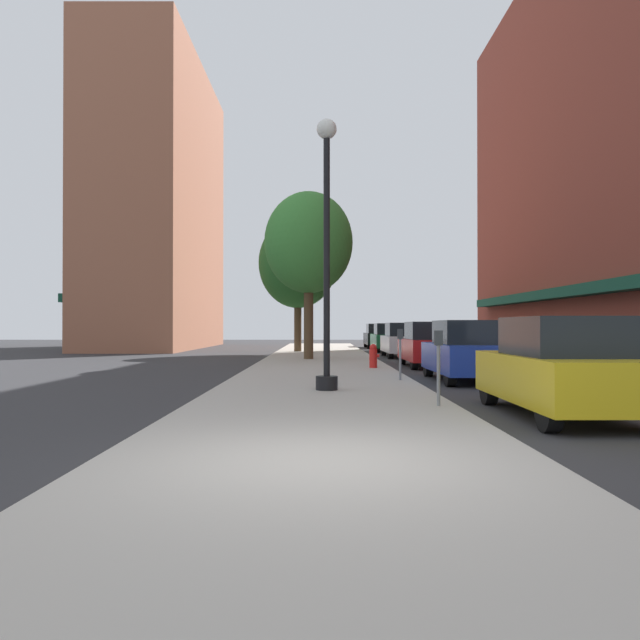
# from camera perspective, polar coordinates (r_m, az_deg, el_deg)

# --- Properties ---
(ground_plane) EXTENTS (90.00, 90.00, 0.00)m
(ground_plane) POSITION_cam_1_polar(r_m,az_deg,el_deg) (24.99, 9.47, -3.99)
(ground_plane) COLOR #2D2D30
(sidewalk_slab) EXTENTS (4.80, 50.00, 0.12)m
(sidewalk_slab) POSITION_cam_1_polar(r_m,az_deg,el_deg) (25.66, 0.23, -3.77)
(sidewalk_slab) COLOR #A8A399
(sidewalk_slab) RESTS_ON ground
(building_far_background) EXTENTS (6.80, 18.00, 19.22)m
(building_far_background) POSITION_cam_1_polar(r_m,az_deg,el_deg) (45.70, -13.92, 9.66)
(building_far_background) COLOR #9E6047
(building_far_background) RESTS_ON ground
(lamppost) EXTENTS (0.48, 0.48, 5.90)m
(lamppost) POSITION_cam_1_polar(r_m,az_deg,el_deg) (13.96, 0.81, 6.43)
(lamppost) COLOR black
(lamppost) RESTS_ON sidewalk_slab
(fire_hydrant) EXTENTS (0.33, 0.26, 0.79)m
(fire_hydrant) POSITION_cam_1_polar(r_m,az_deg,el_deg) (21.25, 4.98, -3.20)
(fire_hydrant) COLOR red
(fire_hydrant) RESTS_ON sidewalk_slab
(parking_meter_near) EXTENTS (0.14, 0.09, 1.31)m
(parking_meter_near) POSITION_cam_1_polar(r_m,az_deg,el_deg) (16.56, 7.37, -2.47)
(parking_meter_near) COLOR slate
(parking_meter_near) RESTS_ON sidewalk_slab
(parking_meter_far) EXTENTS (0.14, 0.09, 1.31)m
(parking_meter_far) POSITION_cam_1_polar(r_m,az_deg,el_deg) (11.32, 10.72, -3.36)
(parking_meter_far) COLOR slate
(parking_meter_far) RESTS_ON sidewalk_slab
(tree_near) EXTENTS (3.72, 3.72, 7.05)m
(tree_near) POSITION_cam_1_polar(r_m,az_deg,el_deg) (27.10, -0.82, 6.87)
(tree_near) COLOR #4C3823
(tree_near) RESTS_ON sidewalk_slab
(tree_mid) EXTENTS (4.28, 4.28, 7.28)m
(tree_mid) POSITION_cam_1_polar(r_m,az_deg,el_deg) (34.96, -1.79, 5.08)
(tree_mid) COLOR #4C3823
(tree_mid) RESTS_ON sidewalk_slab
(car_yellow) EXTENTS (1.80, 4.30, 1.66)m
(car_yellow) POSITION_cam_1_polar(r_m,az_deg,el_deg) (11.34, 20.99, -4.04)
(car_yellow) COLOR black
(car_yellow) RESTS_ON ground
(car_blue) EXTENTS (1.80, 4.30, 1.66)m
(car_blue) POSITION_cam_1_polar(r_m,az_deg,el_deg) (17.90, 13.18, -2.76)
(car_blue) COLOR black
(car_blue) RESTS_ON ground
(car_red) EXTENTS (1.80, 4.30, 1.66)m
(car_red) POSITION_cam_1_polar(r_m,az_deg,el_deg) (23.82, 9.91, -2.21)
(car_red) COLOR black
(car_red) RESTS_ON ground
(car_white) EXTENTS (1.80, 4.30, 1.66)m
(car_white) POSITION_cam_1_polar(r_m,az_deg,el_deg) (31.02, 7.64, -1.82)
(car_white) COLOR black
(car_white) RESTS_ON ground
(car_green) EXTENTS (1.80, 4.30, 1.66)m
(car_green) POSITION_cam_1_polar(r_m,az_deg,el_deg) (37.55, 6.34, -1.60)
(car_green) COLOR black
(car_green) RESTS_ON ground
(car_black) EXTENTS (1.80, 4.30, 1.66)m
(car_black) POSITION_cam_1_polar(r_m,az_deg,el_deg) (43.90, 5.45, -1.44)
(car_black) COLOR black
(car_black) RESTS_ON ground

